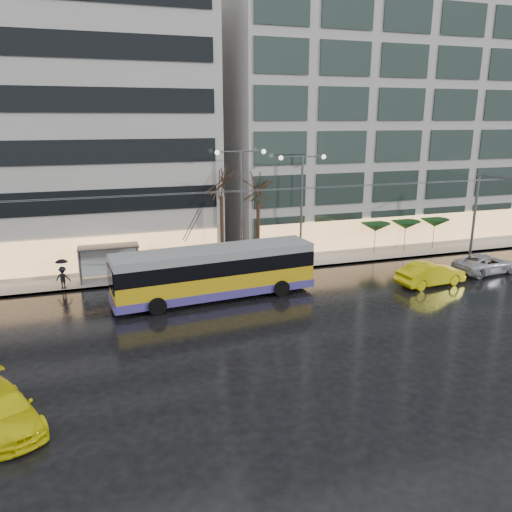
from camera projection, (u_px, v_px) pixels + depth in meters
name	position (u px, v px, depth m)	size (l,w,h in m)	color
ground	(261.00, 322.00, 28.97)	(140.00, 140.00, 0.00)	black
sidewalk	(231.00, 257.00, 42.38)	(80.00, 10.00, 0.15)	gray
kerb	(248.00, 273.00, 37.84)	(80.00, 0.10, 0.15)	slate
building_right	(384.00, 105.00, 48.67)	(32.00, 14.00, 25.00)	#AEABA6
trolleybus	(215.00, 274.00, 32.39)	(13.38, 5.48, 6.12)	gold
catenary	(239.00, 223.00, 35.41)	(42.24, 5.12, 7.00)	#595B60
bus_shelter	(103.00, 255.00, 35.75)	(4.20, 1.60, 2.51)	#595B60
street_lamp_near	(241.00, 192.00, 37.87)	(3.96, 0.36, 9.03)	#595B60
street_lamp_far	(302.00, 193.00, 39.43)	(3.96, 0.36, 8.53)	#595B60
tree_a	(221.00, 178.00, 37.32)	(3.20, 3.20, 8.40)	black
tree_b	(258.00, 186.00, 38.58)	(3.20, 3.20, 7.70)	black
parasol_a	(375.00, 227.00, 42.57)	(2.50, 2.50, 2.65)	#595B60
parasol_b	(406.00, 225.00, 43.47)	(2.50, 2.50, 2.65)	#595B60
parasol_c	(435.00, 223.00, 44.36)	(2.50, 2.50, 2.65)	#595B60
taxi_b	(431.00, 274.00, 35.19)	(1.75, 5.02, 1.65)	#D5C90B
taxi_d	(2.00, 410.00, 18.96)	(1.99, 4.90, 1.42)	yellow
sedan_silver	(486.00, 263.00, 38.07)	(2.39, 5.18, 1.44)	#BABABF
pedestrian_a	(152.00, 256.00, 36.70)	(1.04, 1.06, 2.19)	black
pedestrian_b	(162.00, 260.00, 38.03)	(1.04, 1.01, 1.70)	black
pedestrian_c	(63.00, 273.00, 33.94)	(1.14, 1.04, 2.11)	black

